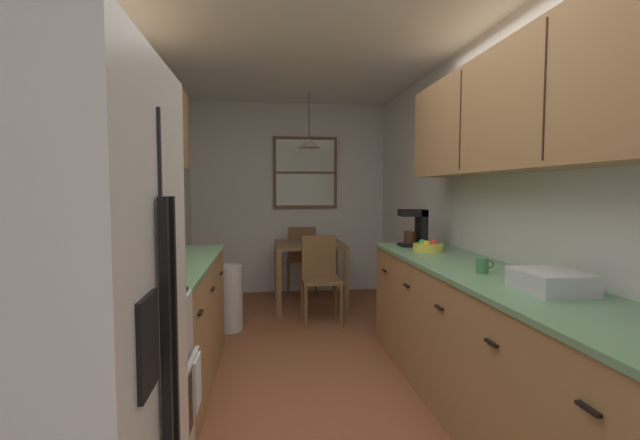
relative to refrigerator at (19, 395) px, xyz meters
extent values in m
plane|color=brown|center=(0.94, 2.25, -0.87)|extent=(12.00, 12.00, 0.00)
cube|color=silver|center=(-0.41, 2.25, 0.41)|extent=(0.10, 9.00, 2.55)
cube|color=silver|center=(2.29, 2.25, 0.41)|extent=(0.10, 9.00, 2.55)
cube|color=silver|center=(0.94, 4.90, 0.41)|extent=(4.40, 0.10, 2.55)
cube|color=white|center=(0.94, 2.25, 1.72)|extent=(4.40, 9.00, 0.08)
cube|color=white|center=(0.00, 0.00, 0.00)|extent=(0.71, 0.72, 1.74)
cube|color=black|center=(0.36, 0.00, -0.05)|extent=(0.01, 0.01, 1.56)
cube|color=black|center=(0.37, -0.04, -0.05)|extent=(0.02, 0.02, 1.11)
cube|color=black|center=(0.37, 0.04, -0.05)|extent=(0.02, 0.02, 1.11)
cube|color=black|center=(0.36, -0.16, 0.17)|extent=(0.01, 0.15, 0.22)
cube|color=beige|center=(0.36, 0.07, 0.46)|extent=(0.01, 0.05, 0.07)
cube|color=silver|center=(-0.05, 0.71, -0.42)|extent=(0.62, 0.66, 0.90)
cube|color=black|center=(0.27, 0.71, -0.45)|extent=(0.01, 0.46, 0.30)
cube|color=silver|center=(0.29, 0.71, -0.24)|extent=(0.02, 0.53, 0.02)
cube|color=black|center=(-0.05, 0.71, 0.04)|extent=(0.59, 0.62, 0.02)
cube|color=silver|center=(-0.33, 0.71, 0.13)|extent=(0.06, 0.66, 0.20)
cylinder|color=#2D2D2D|center=(-0.19, 0.56, 0.06)|extent=(0.15, 0.15, 0.01)
cylinder|color=#2D2D2D|center=(-0.19, 0.85, 0.06)|extent=(0.15, 0.15, 0.01)
cylinder|color=#2D2D2D|center=(0.09, 0.56, 0.06)|extent=(0.15, 0.15, 0.01)
cylinder|color=#2D2D2D|center=(0.09, 0.85, 0.06)|extent=(0.15, 0.15, 0.01)
cube|color=white|center=(-0.17, 0.71, 0.85)|extent=(0.38, 0.63, 0.35)
cube|color=black|center=(0.03, 0.65, 0.85)|extent=(0.01, 0.38, 0.23)
cube|color=#2D2D33|center=(0.03, 0.92, 0.85)|extent=(0.01, 0.13, 0.23)
cube|color=#A87A4C|center=(-0.06, 1.95, -0.43)|extent=(0.60, 1.80, 0.87)
cube|color=#6B9E70|center=(-0.06, 1.95, 0.02)|extent=(0.63, 1.82, 0.03)
cube|color=black|center=(0.26, 1.35, -0.17)|extent=(0.02, 0.10, 0.01)
cube|color=black|center=(0.26, 1.95, -0.17)|extent=(0.02, 0.10, 0.01)
cube|color=black|center=(0.26, 2.55, -0.17)|extent=(0.02, 0.10, 0.01)
cube|color=#A87A4C|center=(-0.20, 1.90, 1.02)|extent=(0.32, 1.90, 0.64)
cube|color=#2D2319|center=(-0.03, 1.58, 1.02)|extent=(0.01, 0.01, 0.59)
cube|color=#2D2319|center=(-0.03, 2.21, 1.02)|extent=(0.01, 0.01, 0.59)
cube|color=#A87A4C|center=(1.94, 1.28, -0.43)|extent=(0.60, 3.05, 0.87)
cube|color=#6B9E70|center=(1.94, 1.28, 0.02)|extent=(0.63, 3.07, 0.03)
cube|color=black|center=(1.63, 0.07, -0.17)|extent=(0.02, 0.10, 0.01)
cube|color=black|center=(1.63, 0.67, -0.17)|extent=(0.02, 0.10, 0.01)
cube|color=black|center=(1.63, 1.28, -0.17)|extent=(0.02, 0.10, 0.01)
cube|color=black|center=(1.63, 1.89, -0.17)|extent=(0.02, 0.10, 0.01)
cube|color=black|center=(1.63, 2.50, -0.17)|extent=(0.02, 0.10, 0.01)
cube|color=#A87A4C|center=(2.08, 1.23, 0.99)|extent=(0.32, 2.75, 0.71)
cube|color=#2D2319|center=(1.92, 0.78, 0.99)|extent=(0.01, 0.01, 0.66)
cube|color=#2D2319|center=(1.92, 1.69, 0.99)|extent=(0.01, 0.01, 0.66)
cube|color=brown|center=(1.14, 4.08, -0.13)|extent=(0.81, 0.88, 0.03)
cube|color=brown|center=(0.76, 3.67, -0.51)|extent=(0.06, 0.06, 0.72)
cube|color=brown|center=(1.52, 3.67, -0.51)|extent=(0.06, 0.06, 0.72)
cube|color=brown|center=(0.76, 4.50, -0.51)|extent=(0.06, 0.06, 0.72)
cube|color=brown|center=(1.52, 4.50, -0.51)|extent=(0.06, 0.06, 0.72)
cube|color=brown|center=(1.19, 3.36, -0.42)|extent=(0.41, 0.41, 0.04)
cube|color=brown|center=(1.19, 3.54, -0.19)|extent=(0.37, 0.04, 0.45)
cylinder|color=brown|center=(1.38, 3.18, -0.65)|extent=(0.04, 0.04, 0.43)
cylinder|color=brown|center=(1.02, 3.18, -0.65)|extent=(0.04, 0.04, 0.43)
cylinder|color=brown|center=(1.37, 3.55, -0.65)|extent=(0.04, 0.04, 0.43)
cylinder|color=brown|center=(1.01, 3.54, -0.65)|extent=(0.04, 0.04, 0.43)
cube|color=brown|center=(1.10, 4.81, -0.42)|extent=(0.42, 0.42, 0.04)
cube|color=brown|center=(1.10, 4.62, -0.19)|extent=(0.37, 0.05, 0.45)
cylinder|color=brown|center=(0.93, 5.00, -0.65)|extent=(0.04, 0.04, 0.43)
cylinder|color=brown|center=(1.29, 4.98, -0.65)|extent=(0.04, 0.04, 0.43)
cylinder|color=brown|center=(0.91, 4.63, -0.65)|extent=(0.04, 0.04, 0.43)
cylinder|color=brown|center=(1.28, 4.62, -0.65)|extent=(0.04, 0.04, 0.43)
cylinder|color=black|center=(1.14, 4.08, 1.40)|extent=(0.01, 0.01, 0.56)
cone|color=beige|center=(1.14, 4.08, 1.07)|extent=(0.27, 0.27, 0.10)
sphere|color=white|center=(1.14, 4.08, 1.09)|extent=(0.06, 0.06, 0.06)
cube|color=brown|center=(1.16, 4.83, 0.75)|extent=(0.86, 0.04, 0.96)
cube|color=silver|center=(1.16, 4.82, 0.75)|extent=(0.78, 0.01, 0.88)
cube|color=brown|center=(1.16, 4.81, 0.75)|extent=(0.78, 0.02, 0.03)
cylinder|color=silver|center=(0.24, 3.24, -0.55)|extent=(0.29, 0.29, 0.65)
cylinder|color=#D84C19|center=(-0.06, 1.31, 0.12)|extent=(0.11, 0.11, 0.18)
cylinder|color=white|center=(-0.06, 1.31, 0.22)|extent=(0.11, 0.11, 0.02)
cube|color=white|center=(0.30, 0.87, -0.37)|extent=(0.02, 0.16, 0.24)
cube|color=black|center=(1.89, 2.55, 0.04)|extent=(0.22, 0.18, 0.02)
cube|color=black|center=(1.97, 2.55, 0.19)|extent=(0.06, 0.18, 0.32)
cube|color=black|center=(1.89, 2.55, 0.32)|extent=(0.22, 0.18, 0.06)
cylinder|color=#331E14|center=(1.87, 2.55, 0.11)|extent=(0.11, 0.11, 0.11)
cylinder|color=#3F7F4C|center=(1.89, 1.27, 0.08)|extent=(0.07, 0.07, 0.09)
torus|color=#3F7F4C|center=(1.94, 1.27, 0.08)|extent=(0.05, 0.01, 0.05)
cylinder|color=#E5D14C|center=(1.91, 2.22, 0.06)|extent=(0.24, 0.24, 0.06)
cylinder|color=black|center=(1.91, 2.22, 0.08)|extent=(0.20, 0.20, 0.03)
sphere|color=red|center=(1.96, 2.22, 0.09)|extent=(0.06, 0.06, 0.06)
sphere|color=green|center=(1.88, 2.26, 0.09)|extent=(0.06, 0.06, 0.06)
sphere|color=yellow|center=(1.88, 2.17, 0.09)|extent=(0.06, 0.06, 0.06)
cube|color=silver|center=(1.99, 0.79, 0.08)|extent=(0.28, 0.34, 0.10)
camera|label=1|loc=(0.63, -1.18, 0.52)|focal=24.97mm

